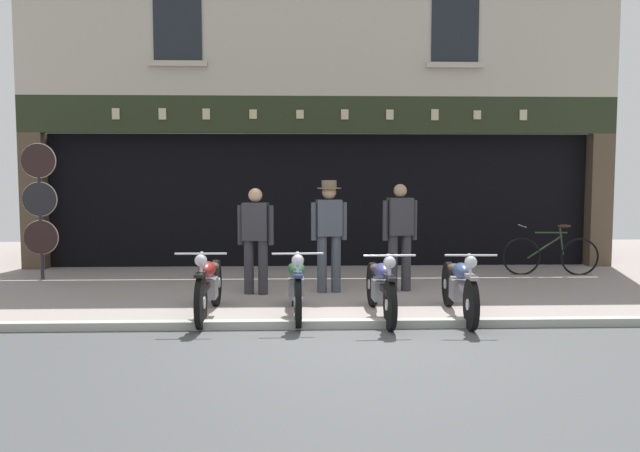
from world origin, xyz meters
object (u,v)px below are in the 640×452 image
at_px(salesman_left, 256,236).
at_px(leaning_bicycle, 551,254).
at_px(shopkeeper_center, 329,230).
at_px(tyre_sign_pole, 40,201).
at_px(motorcycle_center_right, 459,285).
at_px(advert_board_near, 410,174).
at_px(motorcycle_center, 381,286).
at_px(motorcycle_left, 209,284).
at_px(motorcycle_center_left, 296,284).
at_px(advert_board_far, 457,176).
at_px(salesman_right, 400,232).

xyz_separation_m(salesman_left, leaning_bicycle, (5.24, 1.71, -0.53)).
relative_size(shopkeeper_center, tyre_sign_pole, 0.74).
distance_m(motorcycle_center_right, advert_board_near, 5.00).
bearing_deg(leaning_bicycle, motorcycle_center, 137.88).
height_order(motorcycle_left, tyre_sign_pole, tyre_sign_pole).
distance_m(advert_board_near, leaning_bicycle, 3.07).
bearing_deg(motorcycle_center_left, shopkeeper_center, -108.65).
bearing_deg(advert_board_near, advert_board_far, 0.00).
bearing_deg(salesman_left, motorcycle_center, 144.83).
xyz_separation_m(motorcycle_center_left, shopkeeper_center, (0.51, 1.68, 0.56)).
bearing_deg(motorcycle_center, tyre_sign_pole, -31.90).
height_order(advert_board_near, leaning_bicycle, advert_board_near).
height_order(motorcycle_center_left, leaning_bicycle, leaning_bicycle).
relative_size(motorcycle_center_left, shopkeeper_center, 1.14).
distance_m(motorcycle_left, shopkeeper_center, 2.40).
height_order(motorcycle_center_right, leaning_bicycle, leaning_bicycle).
relative_size(advert_board_near, advert_board_far, 1.00).
relative_size(advert_board_near, leaning_bicycle, 0.62).
distance_m(salesman_right, leaning_bicycle, 3.42).
xyz_separation_m(motorcycle_left, motorcycle_center_right, (3.23, -0.16, -0.01)).
bearing_deg(tyre_sign_pole, advert_board_far, 11.91).
relative_size(motorcycle_left, salesman_right, 1.22).
xyz_separation_m(motorcycle_center_right, advert_board_near, (0.17, 4.80, 1.39)).
xyz_separation_m(motorcycle_center, motorcycle_center_right, (1.01, -0.03, 0.00)).
bearing_deg(advert_board_near, shopkeeper_center, -120.65).
bearing_deg(motorcycle_left, advert_board_near, -125.66).
height_order(motorcycle_left, advert_board_near, advert_board_near).
bearing_deg(motorcycle_center, advert_board_near, -105.88).
height_order(motorcycle_left, motorcycle_center_left, motorcycle_left).
bearing_deg(salesman_right, motorcycle_center_left, 37.51).
bearing_deg(salesman_right, motorcycle_left, 22.46).
distance_m(motorcycle_center, leaning_bicycle, 4.91).
bearing_deg(advert_board_far, salesman_right, -118.87).
bearing_deg(motorcycle_left, shopkeeper_center, -133.99).
xyz_separation_m(salesman_right, advert_board_far, (1.60, 2.90, 0.85)).
distance_m(motorcycle_center, tyre_sign_pole, 6.40).
bearing_deg(tyre_sign_pole, leaning_bicycle, 1.54).
relative_size(motorcycle_left, advert_board_far, 1.91).
xyz_separation_m(motorcycle_center, salesman_right, (0.53, 1.87, 0.52)).
xyz_separation_m(salesman_right, leaning_bicycle, (3.00, 1.53, -0.56)).
xyz_separation_m(motorcycle_left, tyre_sign_pole, (-3.26, 3.04, 0.95)).
relative_size(motorcycle_left, tyre_sign_pole, 0.87).
bearing_deg(leaning_bicycle, motorcycle_center_right, 147.63).
bearing_deg(shopkeeper_center, salesman_left, -1.87).
distance_m(salesman_left, shopkeeper_center, 1.13).
bearing_deg(salesman_right, advert_board_near, -112.61).
bearing_deg(salesman_right, shopkeeper_center, -5.83).
distance_m(motorcycle_center_left, motorcycle_center, 1.09).
xyz_separation_m(salesman_left, tyre_sign_pole, (-3.78, 1.47, 0.47)).
bearing_deg(motorcycle_left, salesman_right, -147.04).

